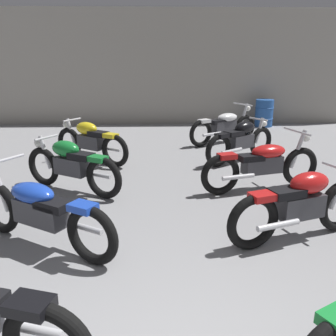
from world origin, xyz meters
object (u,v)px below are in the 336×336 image
motorcycle_left_row_1 (40,211)px  motorcycle_right_row_3 (241,140)px  motorcycle_right_row_1 (301,204)px  motorcycle_right_row_2 (263,164)px  motorcycle_left_row_2 (71,165)px  motorcycle_right_row_4 (224,126)px  motorcycle_left_row_3 (91,141)px  oil_drum (264,113)px

motorcycle_left_row_1 → motorcycle_right_row_3: (3.12, 3.50, 0.01)m
motorcycle_right_row_1 → motorcycle_right_row_2: motorcycle_right_row_2 is taller
motorcycle_left_row_1 → motorcycle_left_row_2: 1.81m
motorcycle_left_row_2 → motorcycle_right_row_4: (3.13, 3.39, -0.01)m
motorcycle_left_row_1 → motorcycle_right_row_4: bearing=59.4°
motorcycle_left_row_3 → motorcycle_right_row_2: size_ratio=0.80×
motorcycle_right_row_1 → motorcycle_right_row_3: same height
motorcycle_left_row_2 → motorcycle_right_row_3: bearing=28.0°
motorcycle_left_row_1 → motorcycle_right_row_3: 4.69m
oil_drum → motorcycle_left_row_1: bearing=-122.4°
motorcycle_right_row_3 → motorcycle_right_row_1: bearing=-91.1°
motorcycle_right_row_2 → motorcycle_left_row_2: bearing=179.7°
motorcycle_left_row_2 → motorcycle_right_row_4: size_ratio=0.92×
motorcycle_right_row_2 → motorcycle_right_row_1: bearing=-91.2°
motorcycle_left_row_2 → motorcycle_left_row_3: (0.01, 1.73, 0.00)m
motorcycle_right_row_4 → motorcycle_left_row_2: bearing=-132.7°
motorcycle_left_row_1 → oil_drum: (4.77, 7.51, -0.03)m
motorcycle_right_row_1 → motorcycle_right_row_2: (0.04, 1.71, -0.01)m
motorcycle_left_row_1 → motorcycle_right_row_2: same height
motorcycle_left_row_3 → motorcycle_right_row_4: motorcycle_right_row_4 is taller
motorcycle_right_row_2 → oil_drum: (1.68, 5.72, -0.03)m
motorcycle_left_row_1 → motorcycle_right_row_4: size_ratio=1.00×
motorcycle_left_row_3 → oil_drum: motorcycle_left_row_3 is taller
motorcycle_left_row_2 → motorcycle_right_row_2: size_ratio=0.83×
motorcycle_left_row_3 → motorcycle_right_row_1: size_ratio=0.89×
motorcycle_left_row_1 → motorcycle_right_row_2: size_ratio=0.91×
motorcycle_left_row_3 → oil_drum: 6.24m
motorcycle_left_row_1 → motorcycle_left_row_3: 3.54m
motorcycle_right_row_2 → motorcycle_right_row_4: bearing=90.2°
motorcycle_right_row_1 → motorcycle_right_row_4: size_ratio=0.99×
motorcycle_left_row_1 → motorcycle_left_row_2: bearing=91.7°
motorcycle_right_row_1 → motorcycle_right_row_4: bearing=89.7°
motorcycle_left_row_1 → motorcycle_left_row_2: (-0.05, 1.81, 0.01)m
motorcycle_left_row_3 → motorcycle_right_row_1: same height
motorcycle_left_row_2 → oil_drum: bearing=49.8°
motorcycle_right_row_3 → motorcycle_left_row_1: bearing=-131.7°
motorcycle_right_row_2 → motorcycle_right_row_3: size_ratio=1.26×
motorcycle_left_row_2 → motorcycle_right_row_4: 4.62m
motorcycle_left_row_2 → motorcycle_right_row_3: size_ratio=1.05×
motorcycle_left_row_1 → motorcycle_right_row_4: (3.07, 5.21, 0.00)m
motorcycle_right_row_4 → oil_drum: size_ratio=2.25×
motorcycle_left_row_3 → motorcycle_right_row_3: same height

